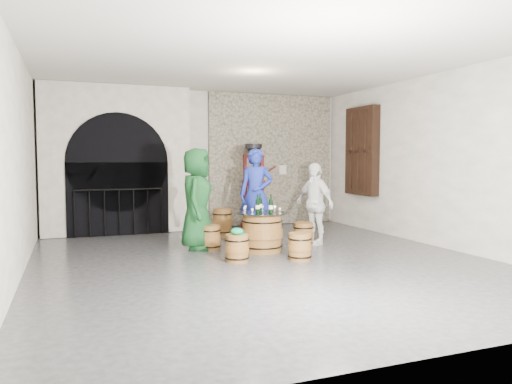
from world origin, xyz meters
name	(u,v)px	position (x,y,z in m)	size (l,w,h in m)	color
ground	(263,261)	(0.00, 0.00, 0.00)	(8.00, 8.00, 0.00)	#2C2C2E
wall_back	(200,160)	(0.00, 4.00, 1.60)	(8.00, 8.00, 0.00)	silver
wall_front	(446,163)	(0.00, -4.00, 1.60)	(8.00, 8.00, 0.00)	silver
wall_left	(16,161)	(-3.50, 0.00, 1.60)	(8.00, 8.00, 0.00)	silver
wall_right	(440,160)	(3.50, 0.00, 1.60)	(8.00, 8.00, 0.00)	silver
ceiling	(263,57)	(0.00, 0.00, 3.20)	(8.00, 8.00, 0.00)	beige
stone_facing_panel	(272,160)	(1.80, 3.94, 1.60)	(3.20, 0.12, 3.18)	gray
arched_opening	(117,161)	(-1.90, 3.74, 1.58)	(3.10, 0.60, 3.19)	silver
shuttered_window	(361,151)	(3.38, 2.40, 1.80)	(0.23, 1.10, 2.00)	black
barrel_table	(262,232)	(0.29, 0.75, 0.34)	(0.89, 0.89, 0.69)	brown
barrel_stool_left	(210,238)	(-0.53, 1.24, 0.22)	(0.39, 0.39, 0.44)	brown
barrel_stool_far	(257,231)	(0.55, 1.66, 0.22)	(0.39, 0.39, 0.44)	brown
barrel_stool_right	(303,234)	(1.21, 0.98, 0.22)	(0.39, 0.39, 0.44)	brown
barrel_stool_near_right	(300,247)	(0.58, -0.15, 0.22)	(0.39, 0.39, 0.44)	brown
barrel_stool_near_left	(237,248)	(-0.40, 0.09, 0.22)	(0.39, 0.39, 0.44)	brown
green_cap	(237,232)	(-0.40, 0.09, 0.48)	(0.25, 0.20, 0.11)	#0B7E48
person_green	(197,199)	(-0.73, 1.36, 0.91)	(0.89, 0.58, 1.82)	#12421C
person_blue	(256,194)	(0.62, 1.93, 0.92)	(0.67, 0.44, 1.83)	#1C2C9A
person_white	(314,204)	(1.47, 1.04, 0.78)	(0.91, 0.38, 1.55)	white
wine_bottle_left	(258,205)	(0.20, 0.74, 0.82)	(0.08, 0.08, 0.32)	black
wine_bottle_center	(271,205)	(0.40, 0.62, 0.82)	(0.08, 0.08, 0.32)	black
wine_bottle_right	(260,204)	(0.32, 0.95, 0.82)	(0.08, 0.08, 0.32)	black
tasting_glass_a	(252,211)	(0.04, 0.58, 0.74)	(0.05, 0.05, 0.10)	#B66D23
tasting_glass_b	(275,208)	(0.58, 0.89, 0.74)	(0.05, 0.05, 0.10)	#B66D23
tasting_glass_c	(245,208)	(0.09, 1.09, 0.74)	(0.05, 0.05, 0.10)	#B66D23
tasting_glass_d	(262,208)	(0.39, 1.01, 0.74)	(0.05, 0.05, 0.10)	#B66D23
tasting_glass_e	(280,210)	(0.53, 0.52, 0.74)	(0.05, 0.05, 0.10)	#B66D23
tasting_glass_f	(245,210)	(-0.01, 0.85, 0.74)	(0.05, 0.05, 0.10)	#B66D23
side_barrel	(222,222)	(0.14, 2.67, 0.29)	(0.43, 0.43, 0.58)	brown
corking_press	(254,179)	(1.18, 3.55, 1.14)	(0.82, 0.50, 1.97)	#510D11
control_box	(282,170)	(2.05, 3.86, 1.35)	(0.18, 0.10, 0.22)	silver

